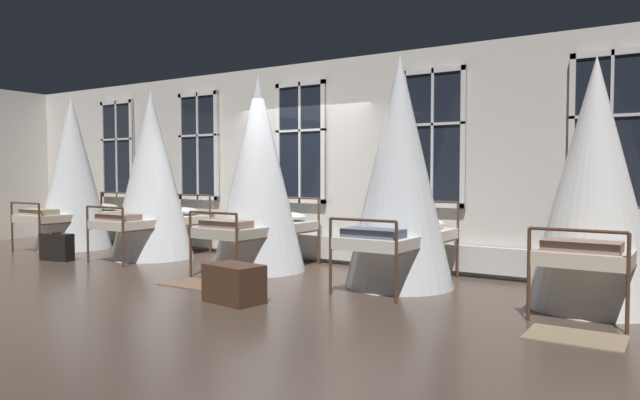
% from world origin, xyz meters
% --- Properties ---
extents(ground, '(26.25, 26.25, 0.00)m').
position_xyz_m(ground, '(0.00, 0.00, 0.00)').
color(ground, '#4C3D33').
extents(back_wall_with_windows, '(14.12, 0.10, 3.20)m').
position_xyz_m(back_wall_with_windows, '(0.00, 1.08, 1.60)').
color(back_wall_with_windows, silver).
rests_on(back_wall_with_windows, ground).
extents(window_bank, '(10.00, 0.10, 2.82)m').
position_xyz_m(window_bank, '(0.00, 0.96, 1.03)').
color(window_bank, black).
rests_on(window_bank, ground).
extents(cot_first, '(1.37, 1.92, 2.87)m').
position_xyz_m(cot_first, '(-4.50, -0.07, 1.39)').
color(cot_first, '#4C3323').
rests_on(cot_first, ground).
extents(cot_second, '(1.37, 1.92, 2.81)m').
position_xyz_m(cot_second, '(-2.28, -0.11, 1.36)').
color(cot_second, '#4C3323').
rests_on(cot_second, ground).
extents(cot_third, '(1.37, 1.94, 2.85)m').
position_xyz_m(cot_third, '(0.02, -0.14, 1.38)').
color(cot_third, '#4C3323').
rests_on(cot_third, ground).
extents(cot_fourth, '(1.37, 1.94, 2.91)m').
position_xyz_m(cot_fourth, '(2.26, -0.12, 1.41)').
color(cot_fourth, '#4C3323').
rests_on(cot_fourth, ground).
extents(cot_fifth, '(1.37, 1.94, 2.65)m').
position_xyz_m(cot_fifth, '(4.48, -0.12, 1.29)').
color(cot_fifth, '#4C3323').
rests_on(cot_fifth, ground).
extents(rug_third, '(0.80, 0.57, 0.01)m').
position_xyz_m(rug_third, '(0.00, -1.43, 0.01)').
color(rug_third, brown).
rests_on(rug_third, ground).
extents(rug_fifth, '(0.80, 0.56, 0.01)m').
position_xyz_m(rug_fifth, '(4.52, -1.43, 0.01)').
color(rug_fifth, '#8E7A5B').
rests_on(rug_fifth, ground).
extents(suitcase_dark, '(0.59, 0.30, 0.47)m').
position_xyz_m(suitcase_dark, '(-3.32, -1.19, 0.22)').
color(suitcase_dark, black).
rests_on(suitcase_dark, ground).
extents(travel_trunk, '(0.69, 0.50, 0.42)m').
position_xyz_m(travel_trunk, '(1.13, -1.98, 0.21)').
color(travel_trunk, '#472D1E').
rests_on(travel_trunk, ground).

